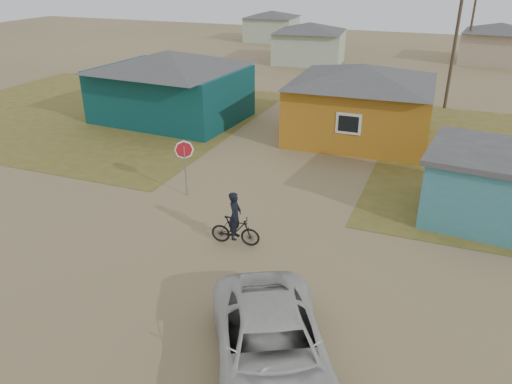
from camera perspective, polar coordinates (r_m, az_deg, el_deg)
ground at (r=15.87m, az=-7.39°, el=-7.97°), size 120.00×120.00×0.00m
grass_nw at (r=33.25m, az=-18.21°, el=8.73°), size 20.00×18.00×0.00m
house_teal at (r=30.03m, az=-9.74°, el=12.01°), size 8.93×7.08×4.00m
house_yellow at (r=26.71m, az=11.95°, el=10.14°), size 7.72×6.76×3.90m
house_pale_west at (r=47.77m, az=6.13°, el=16.66°), size 7.04×6.15×3.60m
house_beige_east at (r=52.09m, az=25.90°, el=15.10°), size 6.95×6.05×3.60m
house_pale_north at (r=61.55m, az=1.82°, el=18.50°), size 6.28×5.81×3.40m
utility_pole_near at (r=33.84m, az=21.81°, el=15.69°), size 1.40×0.20×8.00m
utility_pole_far at (r=49.75m, az=23.53°, el=17.85°), size 1.40×0.20×8.00m
stop_sign at (r=19.61m, az=-8.17°, el=4.20°), size 0.75×0.14×2.31m
cyclist at (r=16.37m, az=-2.39°, el=-3.87°), size 1.71×0.66×1.88m
vehicle at (r=11.58m, az=1.82°, el=-17.49°), size 4.70×5.93×1.50m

